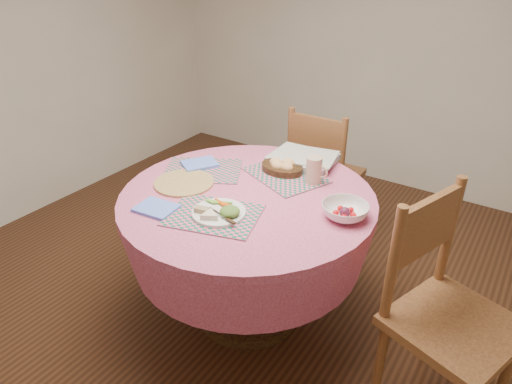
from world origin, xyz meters
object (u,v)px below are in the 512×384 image
fruit_bowl (345,211)px  dinner_plate (219,212)px  latte_mug (314,170)px  dining_table (248,229)px  chair_right (444,309)px  bread_bowl (282,166)px  chair_back (322,172)px  wicker_trivet (184,183)px

fruit_bowl → dinner_plate: bearing=-147.5°
latte_mug → dining_table: bearing=-126.0°
chair_right → dining_table: bearing=108.4°
bread_bowl → dining_table: bearing=-92.3°
dinner_plate → bread_bowl: bearing=89.6°
chair_back → latte_mug: bearing=109.7°
dining_table → latte_mug: bearing=54.0°
bread_bowl → fruit_bowl: 0.52m
latte_mug → chair_back: bearing=111.1°
dining_table → fruit_bowl: bearing=8.0°
dining_table → bread_bowl: 0.38m
dinner_plate → bread_bowl: 0.54m
dining_table → wicker_trivet: (-0.33, -0.08, 0.20)m
dinner_plate → chair_back: bearing=92.3°
dinner_plate → latte_mug: size_ratio=1.84×
dining_table → chair_back: chair_back is taller
chair_back → dinner_plate: size_ratio=3.77×
bread_bowl → fruit_bowl: (0.46, -0.24, -0.00)m
chair_back → bread_bowl: size_ratio=4.06×
chair_back → bread_bowl: bearing=93.2°
chair_right → fruit_bowl: chair_right is taller
bread_bowl → fruit_bowl: bread_bowl is taller
dining_table → latte_mug: size_ratio=9.23×
chair_right → chair_back: size_ratio=1.07×
chair_right → latte_mug: size_ratio=7.47×
dining_table → dinner_plate: dinner_plate is taller
dining_table → wicker_trivet: size_ratio=4.13×
chair_right → latte_mug: bearing=87.5°
chair_back → dinner_plate: chair_back is taller
chair_back → dinner_plate: bearing=90.9°
chair_right → wicker_trivet: size_ratio=3.34×
chair_right → chair_back: bearing=65.8°
bread_bowl → fruit_bowl: bearing=-27.3°
dinner_plate → bread_bowl: size_ratio=1.08×
dining_table → wicker_trivet: bearing=-165.9°
dining_table → dinner_plate: (0.01, -0.23, 0.22)m
chair_right → bread_bowl: size_ratio=4.36×
wicker_trivet → latte_mug: bearing=34.5°
dinner_plate → latte_mug: (0.20, 0.52, 0.05)m
latte_mug → fruit_bowl: size_ratio=0.51×
bread_bowl → chair_back: bearing=94.6°
bread_bowl → latte_mug: (0.20, -0.02, 0.04)m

